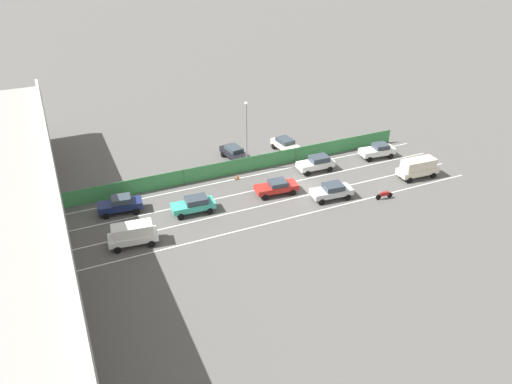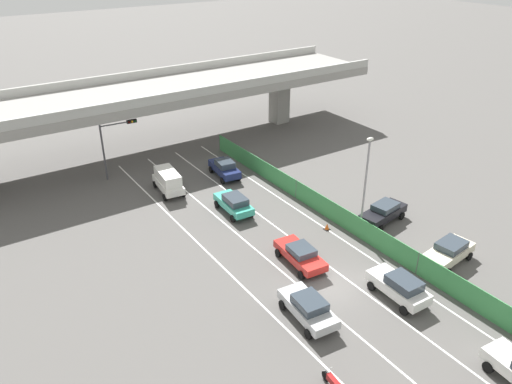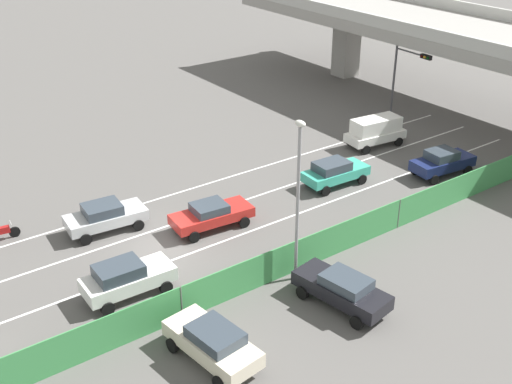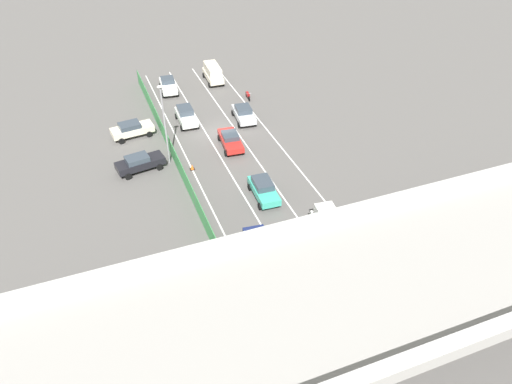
{
  "view_description": "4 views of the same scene",
  "coord_description": "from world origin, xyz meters",
  "px_view_note": "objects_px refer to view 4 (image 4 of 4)",
  "views": [
    {
      "loc": [
        -40.28,
        23.58,
        26.02
      ],
      "look_at": [
        -2.68,
        6.79,
        2.44
      ],
      "focal_mm": 34.33,
      "sensor_mm": 36.0,
      "label": 1
    },
    {
      "loc": [
        -19.15,
        -19.83,
        21.16
      ],
      "look_at": [
        2.55,
        12.73,
        1.07
      ],
      "focal_mm": 35.09,
      "sensor_mm": 36.0,
      "label": 2
    },
    {
      "loc": [
        26.4,
        -13.01,
        17.91
      ],
      "look_at": [
        1.27,
        5.33,
        2.1
      ],
      "focal_mm": 44.99,
      "sensor_mm": 36.0,
      "label": 3
    },
    {
      "loc": [
        12.83,
        43.61,
        26.1
      ],
      "look_at": [
        0.8,
        12.48,
        0.88
      ],
      "focal_mm": 33.6,
      "sensor_mm": 36.0,
      "label": 4
    }
  ],
  "objects_px": {
    "car_sedan_white": "(168,85)",
    "traffic_light": "(408,235)",
    "car_hatchback_white": "(186,115)",
    "motorcycle": "(248,95)",
    "parked_sedan_cream": "(132,129)",
    "car_sedan_silver": "(244,113)",
    "car_van_white": "(330,225)",
    "car_van_cream": "(213,72)",
    "car_sedan_red": "(231,140)",
    "street_lamp": "(164,118)",
    "parked_sedan_dark": "(140,162)",
    "car_sedan_navy": "(260,246)",
    "traffic_cone": "(192,167)",
    "car_taxi_teal": "(264,189)"
  },
  "relations": [
    {
      "from": "car_taxi_teal",
      "to": "traffic_cone",
      "type": "bearing_deg",
      "value": -53.79
    },
    {
      "from": "car_hatchback_white",
      "to": "car_sedan_silver",
      "type": "height_order",
      "value": "car_hatchback_white"
    },
    {
      "from": "street_lamp",
      "to": "car_van_cream",
      "type": "bearing_deg",
      "value": -119.86
    },
    {
      "from": "car_sedan_silver",
      "to": "car_van_white",
      "type": "relative_size",
      "value": 0.99
    },
    {
      "from": "car_taxi_teal",
      "to": "parked_sedan_dark",
      "type": "xyz_separation_m",
      "value": [
        9.44,
        -8.15,
        -0.0
      ]
    },
    {
      "from": "motorcycle",
      "to": "parked_sedan_cream",
      "type": "distance_m",
      "value": 15.18
    },
    {
      "from": "car_sedan_white",
      "to": "car_van_cream",
      "type": "height_order",
      "value": "car_van_cream"
    },
    {
      "from": "car_sedan_silver",
      "to": "traffic_light",
      "type": "relative_size",
      "value": 0.78
    },
    {
      "from": "car_sedan_red",
      "to": "car_van_cream",
      "type": "bearing_deg",
      "value": -100.78
    },
    {
      "from": "traffic_light",
      "to": "street_lamp",
      "type": "height_order",
      "value": "street_lamp"
    },
    {
      "from": "car_taxi_teal",
      "to": "parked_sedan_dark",
      "type": "height_order",
      "value": "car_taxi_teal"
    },
    {
      "from": "car_sedan_navy",
      "to": "street_lamp",
      "type": "height_order",
      "value": "street_lamp"
    },
    {
      "from": "car_sedan_silver",
      "to": "parked_sedan_dark",
      "type": "height_order",
      "value": "parked_sedan_dark"
    },
    {
      "from": "traffic_cone",
      "to": "car_sedan_white",
      "type": "bearing_deg",
      "value": -95.68
    },
    {
      "from": "car_sedan_navy",
      "to": "car_sedan_white",
      "type": "bearing_deg",
      "value": -89.93
    },
    {
      "from": "car_sedan_silver",
      "to": "traffic_light",
      "type": "distance_m",
      "value": 26.6
    },
    {
      "from": "car_hatchback_white",
      "to": "parked_sedan_dark",
      "type": "relative_size",
      "value": 0.9
    },
    {
      "from": "car_sedan_white",
      "to": "traffic_light",
      "type": "distance_m",
      "value": 37.79
    },
    {
      "from": "motorcycle",
      "to": "car_sedan_red",
      "type": "bearing_deg",
      "value": 60.62
    },
    {
      "from": "car_sedan_silver",
      "to": "car_taxi_teal",
      "type": "bearing_deg",
      "value": 77.1
    },
    {
      "from": "car_sedan_white",
      "to": "traffic_cone",
      "type": "relative_size",
      "value": 7.81
    },
    {
      "from": "car_taxi_teal",
      "to": "traffic_light",
      "type": "bearing_deg",
      "value": 114.66
    },
    {
      "from": "car_van_white",
      "to": "traffic_light",
      "type": "bearing_deg",
      "value": 115.07
    },
    {
      "from": "car_van_cream",
      "to": "motorcycle",
      "type": "distance_m",
      "value": 6.83
    },
    {
      "from": "car_van_cream",
      "to": "street_lamp",
      "type": "relative_size",
      "value": 0.58
    },
    {
      "from": "car_sedan_navy",
      "to": "car_van_cream",
      "type": "xyz_separation_m",
      "value": [
        -6.07,
        -31.91,
        0.31
      ]
    },
    {
      "from": "car_hatchback_white",
      "to": "car_sedan_silver",
      "type": "distance_m",
      "value": 6.4
    },
    {
      "from": "car_sedan_navy",
      "to": "parked_sedan_cream",
      "type": "distance_m",
      "value": 22.35
    },
    {
      "from": "traffic_light",
      "to": "traffic_cone",
      "type": "xyz_separation_m",
      "value": [
        10.45,
        -18.88,
        -3.78
      ]
    },
    {
      "from": "car_sedan_white",
      "to": "traffic_cone",
      "type": "bearing_deg",
      "value": 84.32
    },
    {
      "from": "car_sedan_white",
      "to": "car_sedan_red",
      "type": "xyz_separation_m",
      "value": [
        -3.03,
        15.18,
        -0.07
      ]
    },
    {
      "from": "car_sedan_white",
      "to": "motorcycle",
      "type": "distance_m",
      "value": 10.11
    },
    {
      "from": "parked_sedan_cream",
      "to": "traffic_light",
      "type": "relative_size",
      "value": 0.8
    },
    {
      "from": "car_taxi_teal",
      "to": "car_van_cream",
      "type": "height_order",
      "value": "car_van_cream"
    },
    {
      "from": "parked_sedan_dark",
      "to": "car_van_cream",
      "type": "bearing_deg",
      "value": -126.21
    },
    {
      "from": "motorcycle",
      "to": "parked_sedan_cream",
      "type": "bearing_deg",
      "value": 15.59
    },
    {
      "from": "car_sedan_white",
      "to": "car_van_white",
      "type": "relative_size",
      "value": 0.98
    },
    {
      "from": "parked_sedan_cream",
      "to": "car_sedan_silver",
      "type": "bearing_deg",
      "value": 175.84
    },
    {
      "from": "car_hatchback_white",
      "to": "motorcycle",
      "type": "relative_size",
      "value": 2.21
    },
    {
      "from": "car_van_cream",
      "to": "parked_sedan_cream",
      "type": "distance_m",
      "value": 16.01
    },
    {
      "from": "car_van_white",
      "to": "traffic_cone",
      "type": "distance_m",
      "value": 15.36
    },
    {
      "from": "car_sedan_navy",
      "to": "car_van_white",
      "type": "relative_size",
      "value": 0.99
    },
    {
      "from": "car_hatchback_white",
      "to": "parked_sedan_cream",
      "type": "relative_size",
      "value": 0.94
    },
    {
      "from": "car_sedan_white",
      "to": "car_sedan_red",
      "type": "relative_size",
      "value": 0.94
    },
    {
      "from": "car_sedan_navy",
      "to": "traffic_light",
      "type": "bearing_deg",
      "value": 146.66
    },
    {
      "from": "car_hatchback_white",
      "to": "traffic_light",
      "type": "bearing_deg",
      "value": 107.12
    },
    {
      "from": "car_sedan_silver",
      "to": "car_sedan_white",
      "type": "bearing_deg",
      "value": -58.99
    },
    {
      "from": "traffic_light",
      "to": "street_lamp",
      "type": "xyz_separation_m",
      "value": [
        12.21,
        -20.83,
        0.84
      ]
    },
    {
      "from": "car_sedan_white",
      "to": "car_sedan_silver",
      "type": "distance_m",
      "value": 12.07
    },
    {
      "from": "car_sedan_navy",
      "to": "motorcycle",
      "type": "height_order",
      "value": "car_sedan_navy"
    }
  ]
}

